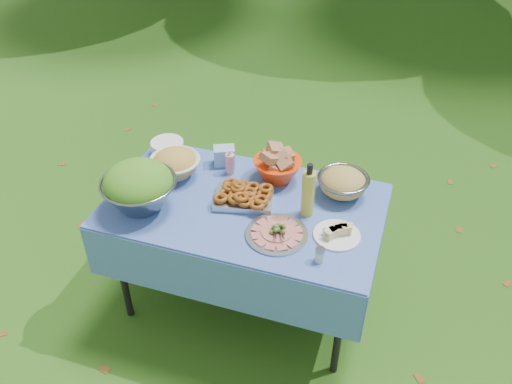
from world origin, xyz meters
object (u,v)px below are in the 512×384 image
picnic_table (244,255)px  bread_bowl (278,165)px  charcuterie_platter (277,229)px  oil_bottle (308,190)px  salad_bowl (139,186)px  plate_stack (167,147)px  pasta_bowl_steel (343,183)px

picnic_table → bread_bowl: size_ratio=5.32×
charcuterie_platter → oil_bottle: bearing=64.3°
charcuterie_platter → oil_bottle: 0.26m
salad_bowl → oil_bottle: oil_bottle is taller
picnic_table → charcuterie_platter: bearing=-36.7°
picnic_table → charcuterie_platter: charcuterie_platter is taller
charcuterie_platter → plate_stack: bearing=149.1°
bread_bowl → pasta_bowl_steel: 0.38m
salad_bowl → plate_stack: size_ratio=2.00×
plate_stack → pasta_bowl_steel: pasta_bowl_steel is taller
picnic_table → pasta_bowl_steel: 0.71m
plate_stack → oil_bottle: oil_bottle is taller
pasta_bowl_steel → oil_bottle: oil_bottle is taller
picnic_table → salad_bowl: bearing=-160.3°
plate_stack → bread_bowl: 0.70m
pasta_bowl_steel → picnic_table: bearing=-151.7°
charcuterie_platter → salad_bowl: bearing=-179.6°
picnic_table → bread_bowl: bearing=70.0°
plate_stack → oil_bottle: 0.98m
picnic_table → oil_bottle: 0.63m
oil_bottle → pasta_bowl_steel: bearing=57.8°
salad_bowl → bread_bowl: salad_bowl is taller
salad_bowl → pasta_bowl_steel: bearing=24.0°
picnic_table → plate_stack: plate_stack is taller
plate_stack → salad_bowl: bearing=-80.1°
picnic_table → oil_bottle: size_ratio=4.72×
plate_stack → bread_bowl: bread_bowl is taller
bread_bowl → charcuterie_platter: bearing=-73.8°
bread_bowl → picnic_table: bearing=-110.0°
charcuterie_platter → pasta_bowl_steel: bearing=60.8°
bread_bowl → charcuterie_platter: (0.13, -0.46, -0.06)m
picnic_table → plate_stack: bearing=151.7°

